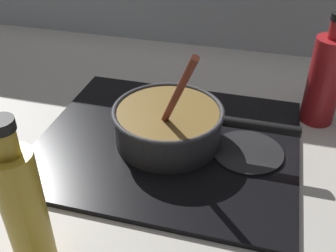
# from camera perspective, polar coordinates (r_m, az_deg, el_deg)

# --- Properties ---
(ground) EXTENTS (2.40, 1.60, 0.04)m
(ground) POSITION_cam_1_polar(r_m,az_deg,el_deg) (0.76, -7.01, -13.24)
(ground) COLOR beige
(hob_plate) EXTENTS (0.56, 0.48, 0.01)m
(hob_plate) POSITION_cam_1_polar(r_m,az_deg,el_deg) (0.89, 0.00, -2.34)
(hob_plate) COLOR black
(hob_plate) RESTS_ON ground
(burner_ring) EXTENTS (0.19, 0.19, 0.01)m
(burner_ring) POSITION_cam_1_polar(r_m,az_deg,el_deg) (0.89, 0.00, -1.82)
(burner_ring) COLOR #592D0C
(burner_ring) RESTS_ON hob_plate
(spare_burner) EXTENTS (0.15, 0.15, 0.01)m
(spare_burner) POSITION_cam_1_polar(r_m,az_deg,el_deg) (0.87, 11.20, -3.63)
(spare_burner) COLOR #262628
(spare_burner) RESTS_ON hob_plate
(cooking_pan) EXTENTS (0.39, 0.24, 0.26)m
(cooking_pan) POSITION_cam_1_polar(r_m,az_deg,el_deg) (0.86, 0.12, 0.28)
(cooking_pan) COLOR #38383D
(cooking_pan) RESTS_ON hob_plate
(sauce_bottle) EXTENTS (0.08, 0.08, 0.26)m
(sauce_bottle) POSITION_cam_1_polar(r_m,az_deg,el_deg) (0.99, 21.35, 6.24)
(sauce_bottle) COLOR red
(sauce_bottle) RESTS_ON ground
(oil_bottle) EXTENTS (0.06, 0.06, 0.27)m
(oil_bottle) POSITION_cam_1_polar(r_m,az_deg,el_deg) (0.62, -19.64, -11.16)
(oil_bottle) COLOR gold
(oil_bottle) RESTS_ON ground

